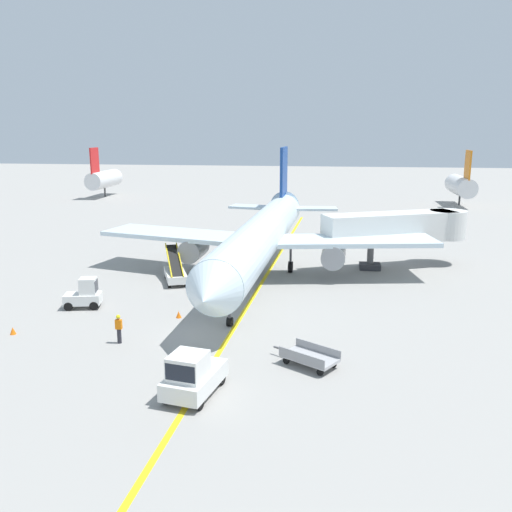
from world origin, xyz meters
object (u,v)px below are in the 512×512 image
belt_loader_forward_hold (175,272)px  safety_cone_wingtip_left (13,331)px  baggage_tug_near_wing (85,295)px  jet_bridge (404,227)px  airliner (262,235)px  pushback_tug (192,375)px  safety_cone_nose_left (233,267)px  ground_crew_marshaller (119,328)px  safety_cone_nose_right (179,314)px  baggage_cart_loaded (309,357)px

belt_loader_forward_hold → safety_cone_wingtip_left: (-6.41, -12.35, -0.56)m
baggage_tug_near_wing → belt_loader_forward_hold: (4.29, 7.09, -0.15)m
jet_bridge → belt_loader_forward_hold: jet_bridge is taller
airliner → pushback_tug: bearing=-91.4°
belt_loader_forward_hold → safety_cone_nose_left: 6.02m
safety_cone_wingtip_left → airliner: bearing=49.3°
airliner → safety_cone_wingtip_left: airliner is taller
pushback_tug → belt_loader_forward_hold: size_ratio=0.76×
safety_cone_wingtip_left → jet_bridge: bearing=38.5°
ground_crew_marshaller → safety_cone_nose_right: ground_crew_marshaller is taller
baggage_cart_loaded → ground_crew_marshaller: size_ratio=2.12×
jet_bridge → baggage_tug_near_wing: jet_bridge is taller
belt_loader_forward_hold → ground_crew_marshaller: 12.79m
belt_loader_forward_hold → safety_cone_nose_right: size_ratio=11.61×
safety_cone_wingtip_left → safety_cone_nose_right: bearing=24.9°
airliner → ground_crew_marshaller: size_ratio=20.77×
safety_cone_nose_left → safety_cone_wingtip_left: 19.80m
belt_loader_forward_hold → safety_cone_wingtip_left: 13.92m
safety_cone_wingtip_left → baggage_tug_near_wing: bearing=68.0°
safety_cone_nose_left → baggage_tug_near_wing: bearing=-124.9°
airliner → baggage_cart_loaded: bearing=-74.9°
pushback_tug → baggage_cart_loaded: 6.52m
pushback_tug → airliner: bearing=88.6°
pushback_tug → safety_cone_wingtip_left: bearing=154.5°
jet_bridge → safety_cone_nose_right: jet_bridge is taller
pushback_tug → belt_loader_forward_hold: (-6.10, 18.32, -0.22)m
airliner → safety_cone_nose_left: (-2.76, 1.77, -3.20)m
airliner → pushback_tug: airliner is taller
airliner → pushback_tug: 21.28m
baggage_cart_loaded → safety_cone_nose_left: (-7.39, 18.94, -0.25)m
baggage_cart_loaded → safety_cone_nose_right: baggage_cart_loaded is taller
baggage_cart_loaded → safety_cone_nose_right: size_ratio=8.19×
airliner → baggage_tug_near_wing: (-10.90, -9.91, -2.49)m
jet_bridge → safety_cone_wingtip_left: jet_bridge is taller
jet_bridge → ground_crew_marshaller: (-18.14, -20.28, -2.63)m
pushback_tug → baggage_cart_loaded: pushback_tug is taller
baggage_tug_near_wing → ground_crew_marshaller: baggage_tug_near_wing is taller
pushback_tug → baggage_tug_near_wing: size_ratio=1.49×
airliner → pushback_tug: (-0.52, -21.13, -2.42)m
ground_crew_marshaller → safety_cone_nose_left: 17.72m
airliner → ground_crew_marshaller: airliner is taller
belt_loader_forward_hold → baggage_cart_loaded: size_ratio=1.42×
jet_bridge → baggage_cart_loaded: size_ratio=3.56×
baggage_tug_near_wing → safety_cone_wingtip_left: 5.71m
airliner → jet_bridge: (11.92, 4.68, 0.12)m
belt_loader_forward_hold → baggage_cart_loaded: (11.24, -14.36, -0.31)m
pushback_tug → baggage_tug_near_wing: bearing=132.8°
pushback_tug → safety_cone_nose_left: pushback_tug is taller
airliner → belt_loader_forward_hold: bearing=-157.0°
belt_loader_forward_hold → safety_cone_nose_right: belt_loader_forward_hold is taller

